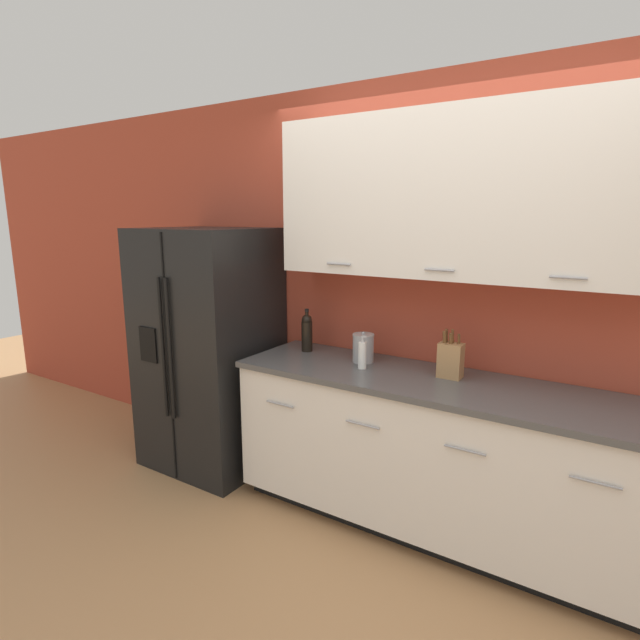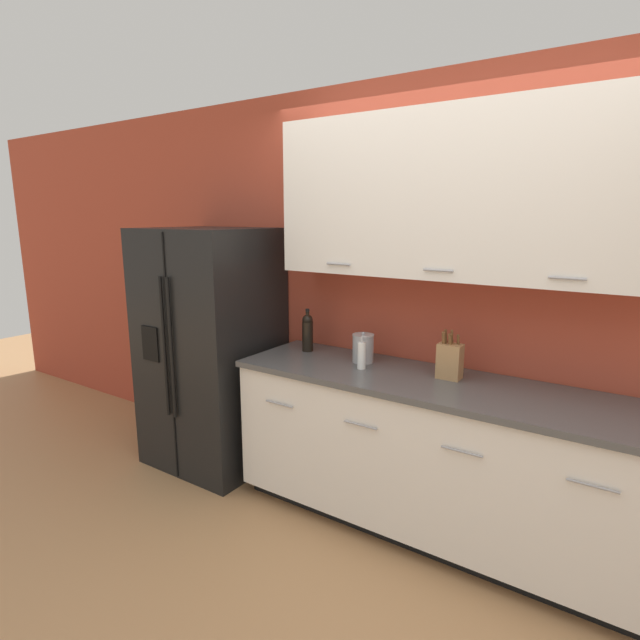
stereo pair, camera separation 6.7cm
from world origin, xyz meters
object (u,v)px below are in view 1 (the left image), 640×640
at_px(soap_dispenser, 362,355).
at_px(refrigerator, 209,349).
at_px(steel_canister, 363,348).
at_px(wine_bottle, 307,332).
at_px(knife_block, 450,360).

bearing_deg(soap_dispenser, refrigerator, -179.17).
bearing_deg(steel_canister, wine_bottle, 177.25).
bearing_deg(refrigerator, knife_block, 4.41).
distance_m(refrigerator, soap_dispenser, 1.24).
height_order(knife_block, steel_canister, knife_block).
bearing_deg(soap_dispenser, steel_canister, 115.55).
bearing_deg(steel_canister, soap_dispenser, -64.45).
distance_m(knife_block, soap_dispenser, 0.50).
bearing_deg(wine_bottle, soap_dispenser, -16.73).
bearing_deg(knife_block, steel_canister, 178.74).
distance_m(refrigerator, steel_canister, 1.19).
xyz_separation_m(refrigerator, knife_block, (1.72, 0.13, 0.16)).
relative_size(knife_block, wine_bottle, 0.96).
distance_m(soap_dispenser, steel_canister, 0.14).
relative_size(knife_block, steel_canister, 1.44).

